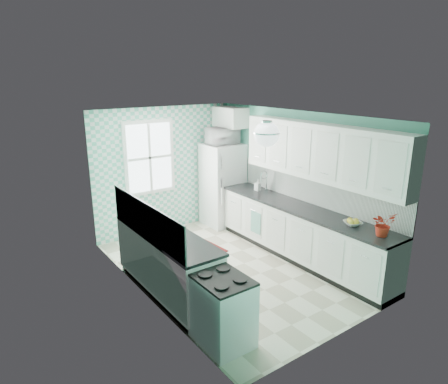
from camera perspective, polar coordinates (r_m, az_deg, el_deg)
floor at (r=6.75m, az=0.91°, el=-10.88°), size 3.00×4.40×0.02m
ceiling at (r=6.02m, az=1.02°, el=10.93°), size 3.00×4.40×0.02m
wall_back at (r=8.09m, az=-8.42°, el=3.16°), size 3.00×0.02×2.50m
wall_front at (r=4.79m, az=17.03°, el=-6.93°), size 3.00×0.02×2.50m
wall_left at (r=5.55m, az=-11.69°, el=-3.27°), size 0.02×4.40×2.50m
wall_right at (r=7.24m, az=10.61°, el=1.46°), size 0.02×4.40×2.50m
accent_wall at (r=8.07m, az=-8.34°, el=3.13°), size 3.00×0.01×2.50m
window at (r=7.83m, az=-10.62°, el=4.86°), size 1.04×0.05×1.44m
backsplash_right at (r=6.98m, az=12.81°, el=0.29°), size 0.02×3.60×0.51m
backsplash_left at (r=5.51m, az=-11.12°, el=-3.99°), size 0.02×2.15×0.51m
upper_cabinets_right at (r=6.58m, az=13.60°, el=5.58°), size 0.33×3.20×0.90m
upper_cabinet_fridge at (r=8.28m, az=0.67°, el=10.66°), size 0.40×0.74×0.40m
ceiling_light at (r=5.43m, az=6.10°, el=8.24°), size 0.34×0.34×0.35m
base_cabinets_right at (r=7.02m, az=10.85°, el=-5.94°), size 0.60×3.60×0.90m
countertop_right at (r=6.84m, az=10.97°, el=-2.33°), size 0.63×3.60×0.04m
base_cabinets_left at (r=5.92m, az=-8.16°, el=-10.21°), size 0.60×2.15×0.90m
countertop_left at (r=5.73m, az=-8.21°, el=-5.97°), size 0.63×2.15×0.04m
fridge at (r=8.39m, az=-0.19°, el=1.07°), size 0.75×0.74×1.72m
stove at (r=4.89m, az=-0.22°, el=-16.41°), size 0.56×0.69×0.83m
sink at (r=7.60m, az=5.17°, el=-0.08°), size 0.46×0.38×0.53m
rug at (r=7.46m, az=-3.72°, el=-7.95°), size 0.75×1.01×0.02m
dish_towel at (r=7.35m, az=4.57°, el=-4.37°), size 0.12×0.26×0.40m
fruit_bowl at (r=6.23m, az=17.90°, el=-4.27°), size 0.32×0.32×0.06m
potted_plant at (r=5.93m, az=21.80°, el=-4.27°), size 0.37×0.34×0.35m
soap_bottle at (r=7.69m, az=4.83°, el=1.02°), size 0.11×0.11×0.22m
microwave at (r=8.17m, az=-0.20°, el=8.04°), size 0.64×0.45×0.34m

